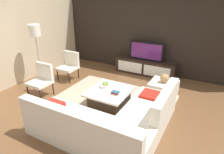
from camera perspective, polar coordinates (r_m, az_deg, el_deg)
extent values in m
plane|color=brown|center=(5.04, -0.24, -8.32)|extent=(14.00, 14.00, 0.00)
cube|color=black|center=(6.89, 10.90, 12.59)|extent=(6.40, 0.12, 2.80)
cube|color=beige|center=(6.70, -24.53, 10.63)|extent=(0.12, 5.20, 2.80)
cube|color=tan|center=(5.08, -1.24, -7.98)|extent=(2.96, 2.71, 0.01)
cube|color=black|center=(6.92, 9.39, 2.83)|extent=(2.04, 0.47, 0.50)
cube|color=white|center=(6.87, 5.03, 2.90)|extent=(0.86, 0.01, 0.35)
cube|color=white|center=(6.58, 12.51, 1.46)|extent=(0.86, 0.01, 0.35)
cube|color=black|center=(6.75, 9.70, 7.25)|extent=(1.15, 0.05, 0.61)
cube|color=#591E66|center=(6.72, 9.61, 7.19)|extent=(1.04, 0.01, 0.51)
cube|color=silver|center=(3.93, -7.08, -15.11)|extent=(2.44, 0.85, 0.43)
cube|color=silver|center=(3.48, -10.68, -12.67)|extent=(2.44, 0.18, 0.40)
cube|color=silver|center=(4.49, 10.24, -9.89)|extent=(0.85, 1.47, 0.43)
cube|color=silver|center=(4.20, 14.98, -6.21)|extent=(0.18, 1.47, 0.40)
cube|color=red|center=(4.15, -15.68, -8.10)|extent=(0.36, 0.20, 0.22)
cube|color=red|center=(4.67, 11.94, -5.12)|extent=(0.60, 0.44, 0.06)
cube|color=black|center=(5.07, -0.69, -5.93)|extent=(0.79, 0.85, 0.33)
cube|color=white|center=(4.98, -0.70, -4.02)|extent=(0.99, 1.06, 0.05)
cylinder|color=black|center=(5.80, -22.79, -3.64)|extent=(0.04, 0.04, 0.38)
cylinder|color=black|center=(5.48, -19.70, -4.78)|extent=(0.04, 0.04, 0.38)
cylinder|color=black|center=(6.06, -19.52, -1.96)|extent=(0.04, 0.04, 0.38)
cylinder|color=black|center=(5.75, -16.39, -2.95)|extent=(0.04, 0.04, 0.38)
cube|color=silver|center=(5.69, -19.86, -1.59)|extent=(0.54, 0.54, 0.08)
cube|color=silver|center=(5.73, -18.56, 1.66)|extent=(0.54, 0.08, 0.45)
cylinder|color=#A5A5AA|center=(6.68, -19.19, -1.22)|extent=(0.28, 0.28, 0.02)
cylinder|color=#A5A5AA|center=(6.42, -20.04, 4.66)|extent=(0.03, 0.03, 1.43)
cylinder|color=white|center=(6.22, -21.16, 12.28)|extent=(0.32, 0.32, 0.32)
cube|color=silver|center=(5.60, 14.34, -3.31)|extent=(0.70, 0.70, 0.40)
cylinder|color=silver|center=(5.11, -1.92, -2.52)|extent=(0.28, 0.28, 0.07)
sphere|color=#4C8C33|center=(5.07, -1.48, -2.15)|extent=(0.07, 0.07, 0.07)
sphere|color=#4C8C33|center=(5.12, -1.62, -1.82)|extent=(0.09, 0.09, 0.09)
sphere|color=#4C8C33|center=(5.14, -2.16, -1.75)|extent=(0.08, 0.08, 0.08)
sphere|color=#4C8C33|center=(5.09, -2.31, -2.03)|extent=(0.08, 0.08, 0.08)
sphere|color=gold|center=(5.07, -2.02, -2.15)|extent=(0.08, 0.08, 0.08)
cylinder|color=black|center=(6.59, -15.17, 0.64)|extent=(0.04, 0.04, 0.38)
cylinder|color=black|center=(6.29, -12.01, -0.15)|extent=(0.04, 0.04, 0.38)
cylinder|color=black|center=(6.89, -12.64, 1.93)|extent=(0.04, 0.04, 0.38)
cylinder|color=black|center=(6.60, -9.51, 1.23)|extent=(0.04, 0.04, 0.38)
cube|color=silver|center=(6.52, -12.48, 2.48)|extent=(0.55, 0.53, 0.08)
cube|color=silver|center=(6.59, -11.42, 5.26)|extent=(0.55, 0.08, 0.45)
sphere|color=#AD8451|center=(5.47, 14.67, -0.33)|extent=(0.24, 0.24, 0.24)
cube|color=#CCB78C|center=(4.77, 0.90, -4.88)|extent=(0.21, 0.11, 0.02)
cube|color=maroon|center=(4.78, 0.84, -4.51)|extent=(0.17, 0.13, 0.03)
cube|color=#2D516B|center=(4.76, 0.98, -4.25)|extent=(0.19, 0.12, 0.03)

